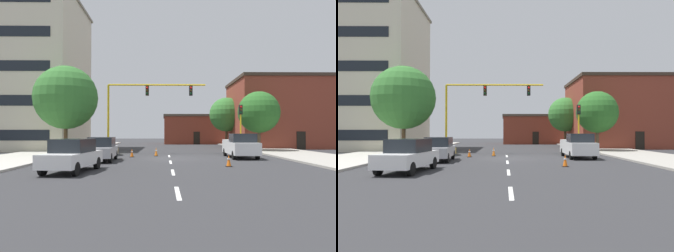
# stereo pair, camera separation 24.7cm
# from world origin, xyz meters

# --- Properties ---
(ground_plane) EXTENTS (160.00, 160.00, 0.00)m
(ground_plane) POSITION_xyz_m (0.00, 0.00, 0.00)
(ground_plane) COLOR #2D2D30
(sidewalk_left) EXTENTS (6.00, 56.00, 0.14)m
(sidewalk_left) POSITION_xyz_m (-11.84, 8.00, 0.07)
(sidewalk_left) COLOR #B2ADA3
(sidewalk_left) RESTS_ON ground_plane
(sidewalk_right) EXTENTS (6.00, 56.00, 0.14)m
(sidewalk_right) POSITION_xyz_m (11.84, 8.00, 0.07)
(sidewalk_right) COLOR #9E998E
(sidewalk_right) RESTS_ON ground_plane
(lane_stripe_seg_0) EXTENTS (0.16, 2.40, 0.01)m
(lane_stripe_seg_0) POSITION_xyz_m (0.00, -14.00, 0.00)
(lane_stripe_seg_0) COLOR silver
(lane_stripe_seg_0) RESTS_ON ground_plane
(lane_stripe_seg_1) EXTENTS (0.16, 2.40, 0.01)m
(lane_stripe_seg_1) POSITION_xyz_m (0.00, -8.50, 0.00)
(lane_stripe_seg_1) COLOR silver
(lane_stripe_seg_1) RESTS_ON ground_plane
(lane_stripe_seg_2) EXTENTS (0.16, 2.40, 0.01)m
(lane_stripe_seg_2) POSITION_xyz_m (0.00, -3.00, 0.00)
(lane_stripe_seg_2) COLOR silver
(lane_stripe_seg_2) RESTS_ON ground_plane
(lane_stripe_seg_3) EXTENTS (0.16, 2.40, 0.01)m
(lane_stripe_seg_3) POSITION_xyz_m (0.00, 2.50, 0.00)
(lane_stripe_seg_3) COLOR silver
(lane_stripe_seg_3) RESTS_ON ground_plane
(building_tall_left) EXTENTS (14.52, 13.06, 18.28)m
(building_tall_left) POSITION_xyz_m (-18.04, 13.69, 9.15)
(building_tall_left) COLOR beige
(building_tall_left) RESTS_ON ground_plane
(building_brick_center) EXTENTS (11.48, 10.23, 5.27)m
(building_brick_center) POSITION_xyz_m (5.23, 33.66, 2.65)
(building_brick_center) COLOR brown
(building_brick_center) RESTS_ON ground_plane
(building_row_right) EXTENTS (14.04, 11.28, 9.41)m
(building_row_right) POSITION_xyz_m (16.24, 18.18, 4.72)
(building_row_right) COLOR brown
(building_row_right) RESTS_ON ground_plane
(traffic_signal_gantry) EXTENTS (10.42, 1.20, 6.83)m
(traffic_signal_gantry) POSITION_xyz_m (-4.49, 5.60, 2.32)
(traffic_signal_gantry) COLOR yellow
(traffic_signal_gantry) RESTS_ON ground_plane
(traffic_light_pole_right) EXTENTS (0.32, 0.47, 4.80)m
(traffic_light_pole_right) POSITION_xyz_m (7.12, 5.70, 3.53)
(traffic_light_pole_right) COLOR yellow
(traffic_light_pole_right) RESTS_ON ground_plane
(tree_right_mid) EXTENTS (4.56, 4.56, 6.58)m
(tree_right_mid) POSITION_xyz_m (9.94, 8.99, 4.29)
(tree_right_mid) COLOR brown
(tree_right_mid) RESTS_ON ground_plane
(tree_left_near) EXTENTS (5.78, 5.78, 8.17)m
(tree_left_near) POSITION_xyz_m (-9.43, 3.67, 5.27)
(tree_left_near) COLOR #4C3823
(tree_left_near) RESTS_ON ground_plane
(tree_right_far) EXTENTS (4.97, 4.97, 7.17)m
(tree_right_far) POSITION_xyz_m (8.68, 20.26, 4.68)
(tree_right_far) COLOR #4C3823
(tree_right_far) RESTS_ON ground_plane
(pickup_truck_white) EXTENTS (2.08, 5.43, 1.99)m
(pickup_truck_white) POSITION_xyz_m (5.81, 0.66, 0.97)
(pickup_truck_white) COLOR white
(pickup_truck_white) RESTS_ON ground_plane
(sedan_silver_near_left) EXTENTS (2.00, 4.56, 1.74)m
(sedan_silver_near_left) POSITION_xyz_m (-4.99, -2.07, 0.89)
(sedan_silver_near_left) COLOR #B7B7BC
(sedan_silver_near_left) RESTS_ON ground_plane
(sedan_white_mid_left) EXTENTS (2.37, 4.69, 1.74)m
(sedan_white_mid_left) POSITION_xyz_m (-5.31, -8.25, 0.89)
(sedan_white_mid_left) COLOR white
(sedan_white_mid_left) RESTS_ON ground_plane
(traffic_cone_roadside_a) EXTENTS (0.36, 0.36, 0.77)m
(traffic_cone_roadside_a) POSITION_xyz_m (-1.15, 2.62, 0.38)
(traffic_cone_roadside_a) COLOR black
(traffic_cone_roadside_a) RESTS_ON ground_plane
(traffic_cone_roadside_b) EXTENTS (0.36, 0.36, 0.75)m
(traffic_cone_roadside_b) POSITION_xyz_m (3.48, -5.88, 0.37)
(traffic_cone_roadside_b) COLOR black
(traffic_cone_roadside_b) RESTS_ON ground_plane
(traffic_cone_roadside_c) EXTENTS (0.36, 0.36, 0.71)m
(traffic_cone_roadside_c) POSITION_xyz_m (-3.17, 1.50, 0.35)
(traffic_cone_roadside_c) COLOR black
(traffic_cone_roadside_c) RESTS_ON ground_plane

